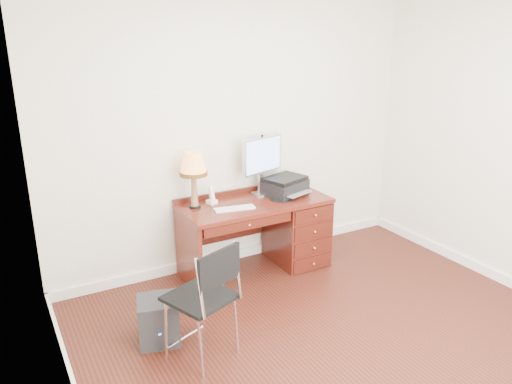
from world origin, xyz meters
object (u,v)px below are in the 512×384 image
printer (285,186)px  equipment_box (159,320)px  monitor (263,158)px  leg_lamp (193,167)px  phone (212,199)px  chair (204,293)px  desk (282,227)px

printer → equipment_box: 1.94m
monitor → leg_lamp: size_ratio=1.10×
printer → equipment_box: size_ratio=1.36×
phone → chair: size_ratio=0.19×
monitor → chair: 1.89m
printer → phone: bearing=155.4°
printer → leg_lamp: (-0.97, 0.08, 0.31)m
monitor → equipment_box: bearing=-164.2°
desk → chair: chair is taller
printer → leg_lamp: leg_lamp is taller
leg_lamp → desk: bearing=-8.0°
desk → leg_lamp: leg_lamp is taller
printer → phone: size_ratio=2.80×
phone → printer: bearing=-25.7°
leg_lamp → chair: (-0.45, -1.24, -0.58)m
monitor → equipment_box: monitor is taller
printer → phone: (-0.78, 0.10, -0.04)m
leg_lamp → equipment_box: (-0.68, -0.84, -0.97)m
phone → equipment_box: 1.37m
desk → leg_lamp: (-0.91, 0.13, 0.74)m
phone → equipment_box: bearing=-154.0°
leg_lamp → phone: leg_lamp is taller
desk → printer: 0.44m
leg_lamp → phone: size_ratio=3.05×
phone → chair: bearing=-135.7°
desk → equipment_box: size_ratio=4.10×
equipment_box → phone: bearing=60.2°
desk → printer: (0.06, 0.05, 0.43)m
desk → monitor: bearing=122.5°
leg_lamp → equipment_box: size_ratio=1.48×
equipment_box → printer: bearing=40.3°
printer → equipment_box: (-1.65, -0.76, -0.66)m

